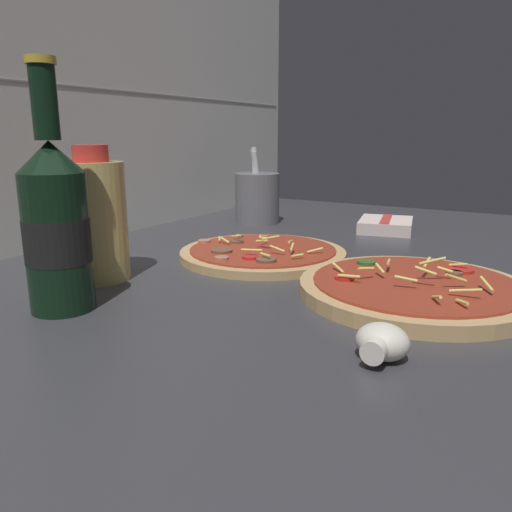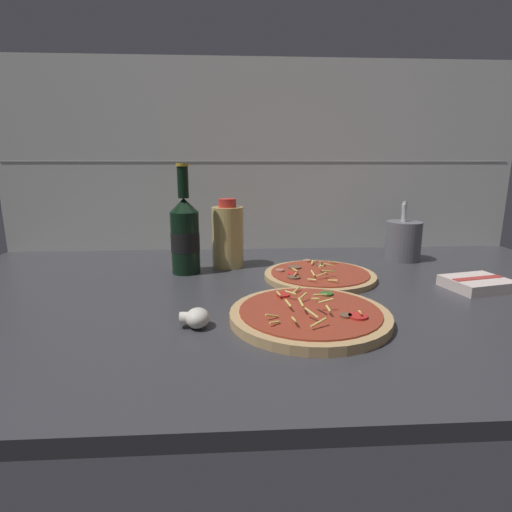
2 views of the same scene
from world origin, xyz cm
name	(u,v)px [view 2 (image 2 of 2)]	position (x,y,z in cm)	size (l,w,h in cm)	color
counter_slab	(278,298)	(0.00, 0.00, 1.25)	(160.00, 90.00, 2.50)	#38383D
tile_backsplash	(263,162)	(0.00, 45.50, 30.00)	(160.00, 1.13, 60.00)	silver
pizza_near	(310,315)	(3.79, -15.76, 3.48)	(28.24, 28.24, 5.26)	tan
pizza_far	(319,275)	(11.11, 10.17, 3.28)	(26.62, 26.62, 4.00)	tan
beer_bottle	(185,234)	(-21.42, 17.45, 12.30)	(7.16, 7.16, 27.14)	black
oil_bottle	(228,236)	(-10.89, 23.29, 10.81)	(8.39, 8.39, 18.08)	#D6B766
mushroom_left	(196,318)	(-15.92, -17.67, 4.17)	(5.02, 4.78, 3.35)	white
utensil_crock	(403,240)	(38.87, 27.70, 8.23)	(9.83, 9.83, 16.73)	slate
dish_towel	(477,283)	(44.09, 0.11, 3.71)	(14.80, 12.89, 2.56)	beige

